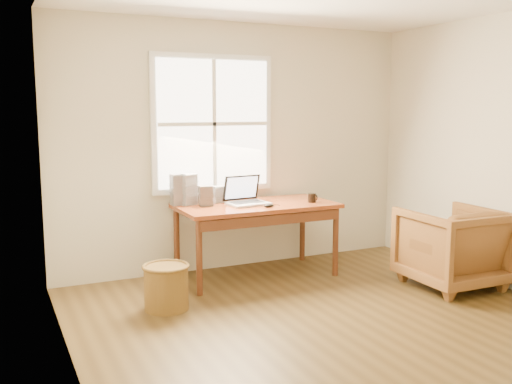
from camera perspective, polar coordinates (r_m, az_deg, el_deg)
room_shell at (r=4.28m, az=9.21°, el=3.01°), size 4.04×4.54×2.64m
desk at (r=5.78m, az=0.03°, el=-1.39°), size 1.60×0.80×0.04m
armchair at (r=5.82m, az=18.97°, el=-5.23°), size 0.85×0.87×0.78m
wicker_stool at (r=5.01m, az=-8.96°, el=-9.43°), size 0.45×0.45×0.38m
laptop at (r=5.70m, az=-0.75°, el=0.19°), size 0.43×0.45×0.30m
mouse at (r=5.57m, az=1.29°, el=-1.38°), size 0.10×0.06×0.03m
coffee_mug at (r=5.89m, az=5.61°, el=-0.59°), size 0.11×0.11×0.09m
cd_stack_a at (r=5.75m, az=-6.84°, el=0.25°), size 0.19×0.18×0.31m
cd_stack_b at (r=5.68m, az=-5.05°, el=-0.36°), size 0.15×0.13×0.20m
cd_stack_c at (r=5.74m, az=-7.80°, el=0.23°), size 0.14×0.12×0.31m
cd_stack_d at (r=5.87m, az=-3.92°, el=-0.21°), size 0.17×0.15×0.17m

